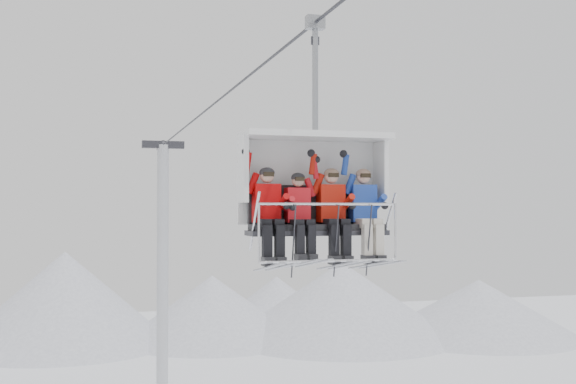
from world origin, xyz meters
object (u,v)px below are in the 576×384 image
object	(u,v)px
chairlift_carrier	(313,182)
skier_center_right	(333,211)
skier_far_right	(365,211)
skier_far_left	(268,211)
lift_tower_right	(163,302)
skier_center_left	(300,213)

from	to	relation	value
chairlift_carrier	skier_center_right	size ratio (longest dim) A/B	2.36
skier_center_right	skier_far_right	distance (m)	0.55
chairlift_carrier	skier_far_right	bearing A→B (deg)	-20.83
chairlift_carrier	skier_center_right	world-z (taller)	chairlift_carrier
skier_far_left	skier_far_right	xyz separation A→B (m)	(1.64, 0.00, 0.00)
lift_tower_right	chairlift_carrier	xyz separation A→B (m)	(0.00, -23.51, 4.90)
skier_far_left	skier_center_right	distance (m)	1.08
lift_tower_right	chairlift_carrier	bearing A→B (deg)	-90.00
chairlift_carrier	skier_center_right	bearing A→B (deg)	-51.17
skier_far_left	skier_center_left	distance (m)	0.51
skier_far_left	skier_center_right	xyz separation A→B (m)	(1.08, 0.00, 0.00)
skier_center_left	lift_tower_right	bearing A→B (deg)	89.22
lift_tower_right	skier_far_left	distance (m)	24.24
skier_far_right	skier_far_left	bearing A→B (deg)	180.00
lift_tower_right	skier_center_right	distance (m)	24.22
lift_tower_right	skier_center_left	size ratio (longest dim) A/B	7.99
skier_far_left	skier_center_right	bearing A→B (deg)	0.00
chairlift_carrier	skier_center_left	world-z (taller)	chairlift_carrier
skier_center_right	skier_center_left	bearing A→B (deg)	-178.94
chairlift_carrier	lift_tower_right	bearing A→B (deg)	90.00
skier_far_left	skier_far_right	world-z (taller)	same
skier_far_left	skier_far_right	distance (m)	1.64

